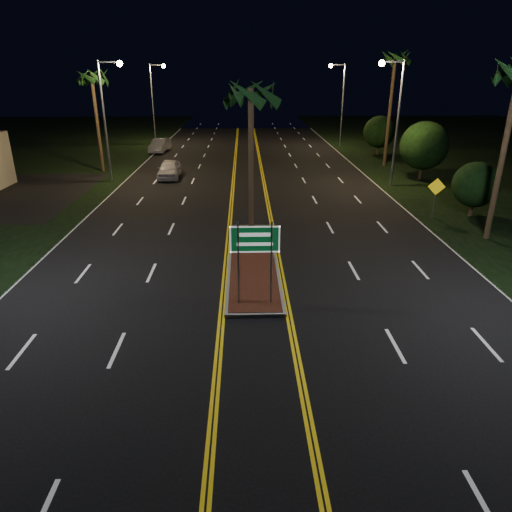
{
  "coord_description": "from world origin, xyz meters",
  "views": [
    {
      "loc": [
        -0.37,
        -12.49,
        8.3
      ],
      "look_at": [
        0.05,
        3.17,
        1.9
      ],
      "focal_mm": 32.0,
      "sensor_mm": 36.0,
      "label": 1
    }
  ],
  "objects_px": {
    "palm_median": "(251,93)",
    "palm_left_far": "(91,77)",
    "palm_right_far": "(395,60)",
    "shrub_near": "(476,185)",
    "warning_sign": "(436,192)",
    "shrub_far": "(379,132)",
    "streetlight_right_far": "(340,95)",
    "streetlight_left_mid": "(108,108)",
    "car_far": "(160,144)",
    "median_island": "(253,261)",
    "streetlight_right_mid": "(394,109)",
    "streetlight_left_far": "(155,95)",
    "car_near": "(169,168)",
    "highway_sign": "(255,247)",
    "shrub_mid": "(424,146)"
  },
  "relations": [
    {
      "from": "streetlight_left_far",
      "to": "streetlight_right_far",
      "type": "relative_size",
      "value": 1.0
    },
    {
      "from": "streetlight_left_far",
      "to": "car_far",
      "type": "relative_size",
      "value": 1.84
    },
    {
      "from": "streetlight_left_mid",
      "to": "palm_median",
      "type": "bearing_deg",
      "value": -51.83
    },
    {
      "from": "palm_median",
      "to": "palm_left_far",
      "type": "distance_m",
      "value": 21.69
    },
    {
      "from": "streetlight_left_mid",
      "to": "streetlight_left_far",
      "type": "bearing_deg",
      "value": 90.0
    },
    {
      "from": "highway_sign",
      "to": "palm_left_far",
      "type": "distance_m",
      "value": 28.77
    },
    {
      "from": "highway_sign",
      "to": "shrub_far",
      "type": "xyz_separation_m",
      "value": [
        13.8,
        33.2,
        -0.07
      ]
    },
    {
      "from": "palm_right_far",
      "to": "warning_sign",
      "type": "relative_size",
      "value": 4.28
    },
    {
      "from": "shrub_near",
      "to": "warning_sign",
      "type": "distance_m",
      "value": 2.49
    },
    {
      "from": "palm_right_far",
      "to": "shrub_mid",
      "type": "relative_size",
      "value": 2.23
    },
    {
      "from": "streetlight_left_mid",
      "to": "shrub_far",
      "type": "height_order",
      "value": "streetlight_left_mid"
    },
    {
      "from": "highway_sign",
      "to": "palm_median",
      "type": "height_order",
      "value": "palm_median"
    },
    {
      "from": "car_far",
      "to": "streetlight_right_mid",
      "type": "bearing_deg",
      "value": -32.96
    },
    {
      "from": "palm_right_far",
      "to": "palm_left_far",
      "type": "bearing_deg",
      "value": -175.53
    },
    {
      "from": "shrub_far",
      "to": "streetlight_left_mid",
      "type": "bearing_deg",
      "value": -153.82
    },
    {
      "from": "streetlight_left_mid",
      "to": "car_far",
      "type": "xyz_separation_m",
      "value": [
        1.11,
        14.26,
        -4.84
      ]
    },
    {
      "from": "streetlight_left_mid",
      "to": "shrub_near",
      "type": "xyz_separation_m",
      "value": [
        24.11,
        -10.0,
        -3.71
      ]
    },
    {
      "from": "palm_left_far",
      "to": "shrub_mid",
      "type": "xyz_separation_m",
      "value": [
        26.8,
        -4.0,
        -5.02
      ]
    },
    {
      "from": "highway_sign",
      "to": "streetlight_left_far",
      "type": "height_order",
      "value": "streetlight_left_far"
    },
    {
      "from": "highway_sign",
      "to": "car_far",
      "type": "height_order",
      "value": "highway_sign"
    },
    {
      "from": "streetlight_right_mid",
      "to": "car_near",
      "type": "bearing_deg",
      "value": 169.35
    },
    {
      "from": "highway_sign",
      "to": "car_near",
      "type": "height_order",
      "value": "highway_sign"
    },
    {
      "from": "shrub_near",
      "to": "streetlight_left_far",
      "type": "bearing_deg",
      "value": 128.79
    },
    {
      "from": "streetlight_right_mid",
      "to": "palm_median",
      "type": "height_order",
      "value": "streetlight_right_mid"
    },
    {
      "from": "streetlight_left_far",
      "to": "warning_sign",
      "type": "bearing_deg",
      "value": -54.38
    },
    {
      "from": "palm_left_far",
      "to": "palm_right_far",
      "type": "height_order",
      "value": "palm_right_far"
    },
    {
      "from": "streetlight_left_mid",
      "to": "streetlight_left_far",
      "type": "relative_size",
      "value": 1.0
    },
    {
      "from": "car_near",
      "to": "highway_sign",
      "type": "bearing_deg",
      "value": -75.03
    },
    {
      "from": "highway_sign",
      "to": "shrub_near",
      "type": "height_order",
      "value": "highway_sign"
    },
    {
      "from": "palm_median",
      "to": "warning_sign",
      "type": "relative_size",
      "value": 3.45
    },
    {
      "from": "median_island",
      "to": "palm_median",
      "type": "distance_m",
      "value": 8.0
    },
    {
      "from": "palm_left_far",
      "to": "shrub_far",
      "type": "distance_m",
      "value": 28.3
    },
    {
      "from": "median_island",
      "to": "warning_sign",
      "type": "height_order",
      "value": "warning_sign"
    },
    {
      "from": "highway_sign",
      "to": "palm_median",
      "type": "relative_size",
      "value": 0.39
    },
    {
      "from": "shrub_mid",
      "to": "warning_sign",
      "type": "height_order",
      "value": "shrub_mid"
    },
    {
      "from": "warning_sign",
      "to": "palm_median",
      "type": "bearing_deg",
      "value": -152.66
    },
    {
      "from": "shrub_far",
      "to": "streetlight_left_far",
      "type": "bearing_deg",
      "value": 161.86
    },
    {
      "from": "highway_sign",
      "to": "streetlight_right_far",
      "type": "relative_size",
      "value": 0.36
    },
    {
      "from": "shrub_near",
      "to": "palm_left_far",
      "type": "bearing_deg",
      "value": 151.97
    },
    {
      "from": "streetlight_right_far",
      "to": "palm_left_far",
      "type": "xyz_separation_m",
      "value": [
        -23.41,
        -14.0,
        2.09
      ]
    },
    {
      "from": "car_far",
      "to": "streetlight_left_far",
      "type": "bearing_deg",
      "value": 106.96
    },
    {
      "from": "streetlight_right_far",
      "to": "shrub_near",
      "type": "bearing_deg",
      "value": -84.11
    },
    {
      "from": "median_island",
      "to": "palm_left_far",
      "type": "xyz_separation_m",
      "value": [
        -12.8,
        21.0,
        7.66
      ]
    },
    {
      "from": "palm_right_far",
      "to": "shrub_near",
      "type": "distance_m",
      "value": 17.56
    },
    {
      "from": "streetlight_right_mid",
      "to": "palm_median",
      "type": "bearing_deg",
      "value": -132.7
    },
    {
      "from": "median_island",
      "to": "shrub_far",
      "type": "height_order",
      "value": "shrub_far"
    },
    {
      "from": "shrub_near",
      "to": "car_far",
      "type": "distance_m",
      "value": 33.45
    },
    {
      "from": "car_far",
      "to": "warning_sign",
      "type": "height_order",
      "value": "warning_sign"
    },
    {
      "from": "shrub_mid",
      "to": "car_near",
      "type": "bearing_deg",
      "value": 176.59
    },
    {
      "from": "shrub_mid",
      "to": "median_island",
      "type": "bearing_deg",
      "value": -129.47
    }
  ]
}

